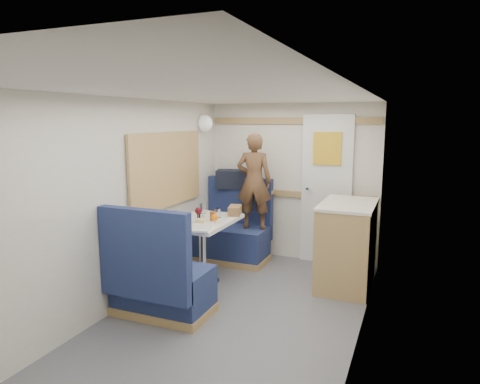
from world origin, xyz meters
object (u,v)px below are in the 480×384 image
at_px(bench_near, 160,285).
at_px(tray, 198,227).
at_px(dinette_table, 203,234).
at_px(tumbler_left, 174,217).
at_px(wine_glass, 198,211).
at_px(salt_grinder, 204,218).
at_px(tumbler_mid, 203,208).
at_px(beer_glass, 213,216).
at_px(tumbler_right, 218,213).
at_px(bread_loaf, 235,210).
at_px(bench_far, 234,237).
at_px(dome_light, 205,123).
at_px(duffel_bag, 236,179).
at_px(galley_counter, 347,244).
at_px(person, 254,181).
at_px(orange_fruit, 215,217).
at_px(cheese_block, 201,221).
at_px(pepper_grinder, 199,217).

distance_m(bench_near, tray, 0.70).
distance_m(dinette_table, tumbler_left, 0.37).
distance_m(wine_glass, salt_grinder, 0.10).
xyz_separation_m(dinette_table, tray, (0.12, -0.33, 0.16)).
xyz_separation_m(tray, tumbler_mid, (-0.26, 0.62, 0.05)).
bearing_deg(tumbler_left, beer_glass, 34.85).
distance_m(tumbler_right, bread_loaf, 0.25).
bearing_deg(bench_near, beer_glass, 82.90).
relative_size(bench_far, dome_light, 5.25).
bearing_deg(tumbler_left, salt_grinder, 20.55).
xyz_separation_m(dome_light, duffel_bag, (0.31, 0.27, -0.73)).
height_order(galley_counter, person, person).
bearing_deg(dome_light, bench_far, 2.12).
xyz_separation_m(galley_counter, orange_fruit, (-1.29, -0.61, 0.31)).
xyz_separation_m(person, salt_grinder, (-0.21, -0.95, -0.28)).
relative_size(duffel_bag, tumbler_right, 4.71).
distance_m(orange_fruit, tumbler_mid, 0.48).
bearing_deg(salt_grinder, orange_fruit, 17.36).
height_order(dinette_table, orange_fruit, orange_fruit).
xyz_separation_m(dome_light, person, (0.67, 0.00, -0.70)).
height_order(cheese_block, wine_glass, wine_glass).
height_order(tray, tumbler_mid, tumbler_mid).
bearing_deg(pepper_grinder, tumbler_mid, 111.63).
relative_size(tray, orange_fruit, 4.70).
relative_size(dome_light, salt_grinder, 2.32).
bearing_deg(dinette_table, bench_near, -90.00).
relative_size(tumbler_mid, beer_glass, 1.22).
bearing_deg(salt_grinder, beer_glass, 71.67).
xyz_separation_m(person, pepper_grinder, (-0.27, -0.95, -0.27)).
bearing_deg(beer_glass, cheese_block, -98.77).
bearing_deg(tray, dome_light, 113.30).
bearing_deg(tumbler_left, tumbler_mid, 80.92).
distance_m(dome_light, tray, 1.64).
relative_size(salt_grinder, bread_loaf, 0.36).
bearing_deg(person, wine_glass, 65.37).
relative_size(dome_light, orange_fruit, 2.60).
xyz_separation_m(dome_light, salt_grinder, (0.46, -0.94, -0.99)).
bearing_deg(duffel_bag, cheese_block, -95.85).
relative_size(orange_fruit, cheese_block, 0.72).
bearing_deg(tray, dinette_table, 109.67).
height_order(tumbler_right, pepper_grinder, tumbler_right).
bearing_deg(orange_fruit, tumbler_right, 107.96).
relative_size(cheese_block, wine_glass, 0.64).
relative_size(orange_fruit, tumbler_mid, 0.65).
bearing_deg(galley_counter, wine_glass, -154.63).
distance_m(duffel_bag, beer_glass, 1.14).
bearing_deg(beer_glass, tumbler_right, 89.85).
bearing_deg(bread_loaf, salt_grinder, -108.22).
height_order(person, pepper_grinder, person).
bearing_deg(salt_grinder, bench_near, -95.22).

